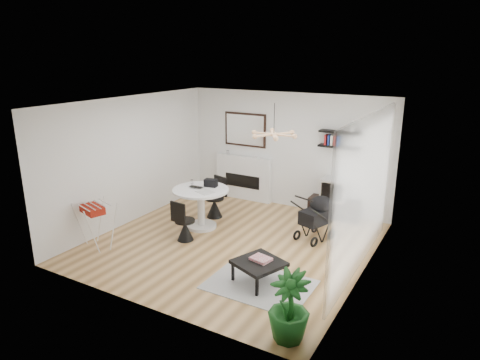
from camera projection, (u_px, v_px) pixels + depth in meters
The scene contains 25 objects.
floor at pixel (232, 243), 8.31m from camera, with size 5.00×5.00×0.00m, color olive.
ceiling at pixel (231, 103), 7.54m from camera, with size 5.00×5.00×0.00m, color white.
wall_back at pixel (286, 151), 10.00m from camera, with size 5.00×5.00×0.00m, color white.
wall_left at pixel (131, 160), 9.11m from camera, with size 5.00×5.00×0.00m, color white.
wall_right at pixel (368, 198), 6.73m from camera, with size 5.00×5.00×0.00m, color white.
sheer_curtain at pixel (365, 193), 6.95m from camera, with size 0.04×3.60×2.60m, color white.
fireplace at pixel (244, 172), 10.65m from camera, with size 1.50×0.17×2.16m.
shelf_lower at pixel (339, 147), 9.21m from camera, with size 0.90×0.25×0.04m, color black.
shelf_upper at pixel (340, 132), 9.12m from camera, with size 0.90×0.25×0.04m, color black.
pendant_lamp at pixel (274, 134), 7.61m from camera, with size 0.90×0.90×0.10m, color tan, non-canonical shape.
tv_console at pixel (334, 208), 9.55m from camera, with size 1.12×0.39×0.42m, color black.
crt_tv at pixel (335, 189), 9.42m from camera, with size 0.55×0.48×0.48m.
dining_table at pixel (201, 202), 8.89m from camera, with size 1.16×1.16×0.85m.
laptop at pixel (195, 188), 8.85m from camera, with size 0.30×0.19×0.02m, color black.
black_bag at pixel (211, 183), 8.95m from camera, with size 0.26×0.16×0.16m, color black.
newspaper at pixel (205, 192), 8.61m from camera, with size 0.33×0.27×0.01m, color beige.
drinking_glass at pixel (192, 182), 9.14m from camera, with size 0.06×0.06×0.09m, color white.
chair_far at pixel (215, 205), 9.56m from camera, with size 0.46×0.48×0.91m.
chair_near at pixel (184, 228), 8.35m from camera, with size 0.40×0.41×0.83m.
drying_rack at pixel (96, 225), 8.01m from camera, with size 0.71×0.69×0.86m.
stroller at pixel (317, 219), 8.40m from camera, with size 0.70×0.87×0.96m.
rug at pixel (259, 285), 6.80m from camera, with size 1.62×1.17×0.01m, color #979797.
coffee_table at pixel (259, 264), 6.79m from camera, with size 0.90×0.90×0.36m.
magazines at pixel (261, 259), 6.82m from camera, with size 0.31×0.24×0.04m, color #B42D3A.
potted_plant at pixel (289, 306), 5.39m from camera, with size 0.53×0.53×0.95m, color #18561B.
Camera 1 is at (3.91, -6.53, 3.54)m, focal length 32.00 mm.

